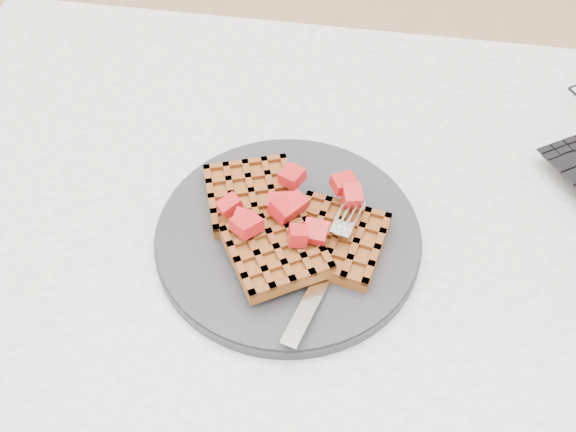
{
  "coord_description": "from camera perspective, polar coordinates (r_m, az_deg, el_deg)",
  "views": [
    {
      "loc": [
        -0.05,
        -0.39,
        1.29
      ],
      "look_at": [
        -0.11,
        0.01,
        0.79
      ],
      "focal_mm": 40.0,
      "sensor_mm": 36.0,
      "label": 1
    }
  ],
  "objects": [
    {
      "name": "strawberry_pile",
      "position": [
        0.63,
        -0.0,
        0.81
      ],
      "size": [
        0.15,
        0.15,
        0.02
      ],
      "primitive_type": null,
      "color": "#8C0005",
      "rests_on": "waffles"
    },
    {
      "name": "table",
      "position": [
        0.76,
        8.28,
        -9.12
      ],
      "size": [
        1.2,
        0.8,
        0.75
      ],
      "color": "silver",
      "rests_on": "ground"
    },
    {
      "name": "fork",
      "position": [
        0.63,
        3.64,
        -4.36
      ],
      "size": [
        0.07,
        0.18,
        0.02
      ],
      "primitive_type": null,
      "rotation": [
        0.0,
        0.0,
        -0.26
      ],
      "color": "silver",
      "rests_on": "plate"
    },
    {
      "name": "plate",
      "position": [
        0.67,
        -0.0,
        -1.74
      ],
      "size": [
        0.28,
        0.28,
        0.02
      ],
      "primitive_type": "cylinder",
      "color": "black",
      "rests_on": "table"
    },
    {
      "name": "waffles",
      "position": [
        0.65,
        -0.04,
        -0.97
      ],
      "size": [
        0.21,
        0.19,
        0.03
      ],
      "color": "brown",
      "rests_on": "plate"
    }
  ]
}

